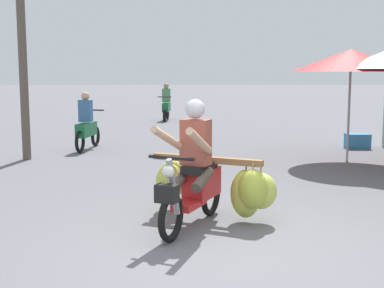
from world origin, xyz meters
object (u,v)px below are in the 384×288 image
(motorbike_distant_ahead_left, at_px, (166,105))
(market_umbrella_near_shop, at_px, (351,60))
(motorbike_main_loaded, at_px, (211,181))
(utility_pole, at_px, (20,3))
(produce_crate, at_px, (357,141))
(motorbike_distant_ahead_right, at_px, (87,127))

(motorbike_distant_ahead_left, distance_m, market_umbrella_near_shop, 10.10)
(motorbike_main_loaded, height_order, utility_pole, utility_pole)
(motorbike_distant_ahead_left, relative_size, produce_crate, 2.90)
(motorbike_main_loaded, bearing_deg, motorbike_distant_ahead_right, 114.08)
(motorbike_distant_ahead_left, relative_size, market_umbrella_near_shop, 0.68)
(motorbike_main_loaded, bearing_deg, produce_crate, 58.72)
(market_umbrella_near_shop, bearing_deg, motorbike_distant_ahead_left, 114.97)
(utility_pole, bearing_deg, motorbike_distant_ahead_left, 73.21)
(motorbike_distant_ahead_left, xyz_separation_m, motorbike_distant_ahead_right, (-1.60, -7.43, 0.00))
(motorbike_distant_ahead_left, bearing_deg, motorbike_distant_ahead_right, -102.17)
(produce_crate, bearing_deg, market_umbrella_near_shop, -113.31)
(motorbike_distant_ahead_right, bearing_deg, market_umbrella_near_shop, -15.53)
(utility_pole, bearing_deg, market_umbrella_near_shop, -2.21)
(motorbike_main_loaded, bearing_deg, utility_pole, 128.38)
(motorbike_distant_ahead_left, relative_size, utility_pole, 0.25)
(market_umbrella_near_shop, relative_size, produce_crate, 4.28)
(market_umbrella_near_shop, distance_m, utility_pole, 6.97)
(motorbike_distant_ahead_right, distance_m, market_umbrella_near_shop, 6.23)
(produce_crate, relative_size, utility_pole, 0.08)
(motorbike_distant_ahead_right, bearing_deg, motorbike_main_loaded, -65.92)
(motorbike_main_loaded, height_order, market_umbrella_near_shop, market_umbrella_near_shop)
(motorbike_distant_ahead_right, height_order, utility_pole, utility_pole)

